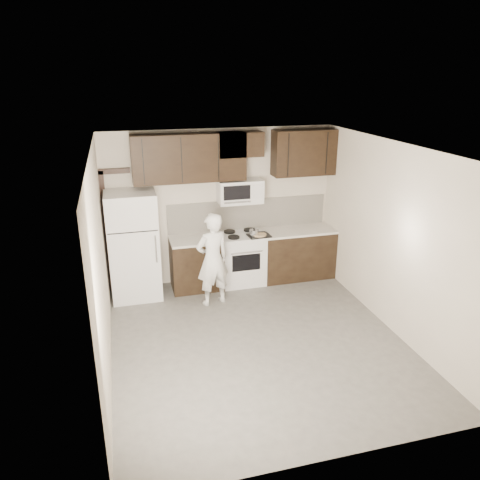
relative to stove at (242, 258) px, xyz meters
name	(u,v)px	position (x,y,z in m)	size (l,w,h in m)	color
floor	(257,340)	(-0.30, -1.94, -0.46)	(4.50, 4.50, 0.00)	#52504D
back_wall	(221,207)	(-0.30, 0.31, 0.89)	(4.00, 4.00, 0.00)	#B9AE9E
ceiling	(260,149)	(-0.30, -1.94, 2.24)	(4.50, 4.50, 0.00)	white
counter_run	(258,257)	(0.30, 0.00, 0.00)	(2.95, 0.64, 0.91)	black
stove	(242,258)	(0.00, 0.00, 0.00)	(0.76, 0.66, 0.94)	silver
backsplash	(248,214)	(0.20, 0.30, 0.72)	(2.90, 0.02, 0.54)	silver
upper_cabinets	(234,154)	(-0.09, 0.14, 1.82)	(3.48, 0.35, 0.78)	black
microwave	(240,191)	(0.00, 0.12, 1.19)	(0.76, 0.42, 0.40)	silver
refrigerator	(134,245)	(-1.85, -0.05, 0.44)	(0.80, 0.76, 1.80)	silver
door_trim	(108,221)	(-2.22, 0.27, 0.79)	(0.50, 0.08, 2.12)	black
saucepan	(254,233)	(0.18, -0.15, 0.51)	(0.27, 0.16, 0.15)	silver
baking_tray	(259,236)	(0.26, -0.17, 0.46)	(0.38, 0.28, 0.02)	black
pizza	(259,235)	(0.26, -0.17, 0.48)	(0.26, 0.26, 0.02)	beige
person	(213,259)	(-0.66, -0.66, 0.31)	(0.56, 0.37, 1.54)	silver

